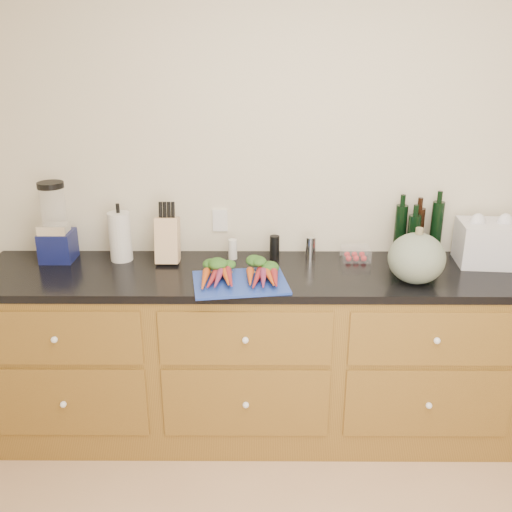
{
  "coord_description": "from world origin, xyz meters",
  "views": [
    {
      "loc": [
        -0.39,
        -1.39,
        2.02
      ],
      "look_at": [
        -0.4,
        1.2,
        1.06
      ],
      "focal_mm": 40.0,
      "sensor_mm": 36.0,
      "label": 1
    }
  ],
  "objects_px": {
    "squash": "(417,258)",
    "blender_appliance": "(55,227)",
    "carrots": "(240,273)",
    "paper_towel": "(120,237)",
    "tomato_box": "(356,253)",
    "cutting_board": "(240,282)",
    "knife_block": "(168,240)"
  },
  "relations": [
    {
      "from": "carrots",
      "to": "squash",
      "type": "height_order",
      "value": "squash"
    },
    {
      "from": "squash",
      "to": "blender_appliance",
      "type": "xyz_separation_m",
      "value": [
        -1.82,
        0.29,
        0.06
      ]
    },
    {
      "from": "paper_towel",
      "to": "tomato_box",
      "type": "xyz_separation_m",
      "value": [
        1.25,
        0.01,
        -0.1
      ]
    },
    {
      "from": "cutting_board",
      "to": "tomato_box",
      "type": "bearing_deg",
      "value": 28.51
    },
    {
      "from": "carrots",
      "to": "tomato_box",
      "type": "height_order",
      "value": "same"
    },
    {
      "from": "carrots",
      "to": "paper_towel",
      "type": "relative_size",
      "value": 1.55
    },
    {
      "from": "knife_block",
      "to": "carrots",
      "type": "bearing_deg",
      "value": -33.15
    },
    {
      "from": "carrots",
      "to": "tomato_box",
      "type": "bearing_deg",
      "value": 25.06
    },
    {
      "from": "cutting_board",
      "to": "carrots",
      "type": "relative_size",
      "value": 1.09
    },
    {
      "from": "carrots",
      "to": "squash",
      "type": "distance_m",
      "value": 0.85
    },
    {
      "from": "squash",
      "to": "tomato_box",
      "type": "distance_m",
      "value": 0.4
    },
    {
      "from": "tomato_box",
      "to": "carrots",
      "type": "bearing_deg",
      "value": -154.94
    },
    {
      "from": "knife_block",
      "to": "tomato_box",
      "type": "height_order",
      "value": "knife_block"
    },
    {
      "from": "blender_appliance",
      "to": "tomato_box",
      "type": "relative_size",
      "value": 2.81
    },
    {
      "from": "squash",
      "to": "blender_appliance",
      "type": "distance_m",
      "value": 1.85
    },
    {
      "from": "cutting_board",
      "to": "paper_towel",
      "type": "xyz_separation_m",
      "value": [
        -0.64,
        0.32,
        0.13
      ]
    },
    {
      "from": "cutting_board",
      "to": "carrots",
      "type": "xyz_separation_m",
      "value": [
        -0.0,
        0.05,
        0.03
      ]
    },
    {
      "from": "carrots",
      "to": "tomato_box",
      "type": "relative_size",
      "value": 2.7
    },
    {
      "from": "squash",
      "to": "blender_appliance",
      "type": "bearing_deg",
      "value": 170.91
    },
    {
      "from": "cutting_board",
      "to": "carrots",
      "type": "distance_m",
      "value": 0.05
    },
    {
      "from": "cutting_board",
      "to": "blender_appliance",
      "type": "bearing_deg",
      "value": 162.0
    },
    {
      "from": "carrots",
      "to": "blender_appliance",
      "type": "xyz_separation_m",
      "value": [
        -0.98,
        0.27,
        0.15
      ]
    },
    {
      "from": "knife_block",
      "to": "tomato_box",
      "type": "distance_m",
      "value": 1.0
    },
    {
      "from": "carrots",
      "to": "cutting_board",
      "type": "bearing_deg",
      "value": -90.0
    },
    {
      "from": "blender_appliance",
      "to": "paper_towel",
      "type": "xyz_separation_m",
      "value": [
        0.34,
        0.0,
        -0.05
      ]
    },
    {
      "from": "knife_block",
      "to": "cutting_board",
      "type": "bearing_deg",
      "value": -37.64
    },
    {
      "from": "squash",
      "to": "blender_appliance",
      "type": "relative_size",
      "value": 0.64
    },
    {
      "from": "carrots",
      "to": "knife_block",
      "type": "height_order",
      "value": "knife_block"
    },
    {
      "from": "squash",
      "to": "knife_block",
      "type": "bearing_deg",
      "value": 167.48
    },
    {
      "from": "squash",
      "to": "cutting_board",
      "type": "bearing_deg",
      "value": -178.26
    },
    {
      "from": "blender_appliance",
      "to": "tomato_box",
      "type": "bearing_deg",
      "value": 0.44
    },
    {
      "from": "squash",
      "to": "paper_towel",
      "type": "distance_m",
      "value": 1.52
    }
  ]
}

